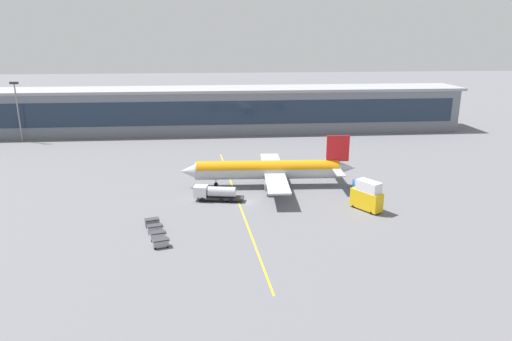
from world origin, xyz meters
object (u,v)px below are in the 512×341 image
main_airliner (269,170)px  baggage_cart_1 (158,235)px  baggage_cart_0 (161,243)px  baggage_cart_3 (152,222)px  baggage_cart_2 (155,229)px  catering_lift (367,196)px  crew_van (358,187)px  fuel_tanker (215,193)px

main_airliner → baggage_cart_1: (-23.09, -28.35, -3.25)m
baggage_cart_0 → baggage_cart_3: size_ratio=1.00×
main_airliner → baggage_cart_0: (-22.24, -31.44, -3.25)m
main_airliner → baggage_cart_2: (-23.95, -25.27, -3.25)m
baggage_cart_2 → baggage_cart_0: bearing=-74.5°
catering_lift → baggage_cart_3: catering_lift is taller
main_airliner → baggage_cart_1: bearing=-129.2°
main_airliner → crew_van: main_airliner is taller
main_airliner → fuel_tanker: size_ratio=3.80×
crew_van → baggage_cart_2: crew_van is taller
crew_van → baggage_cart_3: crew_van is taller
fuel_tanker → baggage_cart_0: 24.19m
catering_lift → fuel_tanker: bearing=165.0°
catering_lift → baggage_cart_2: size_ratio=2.40×
baggage_cart_1 → main_airliner: bearing=50.8°
baggage_cart_0 → baggage_cart_1: same height
baggage_cart_2 → crew_van: bearing=23.3°
main_airliner → catering_lift: bearing=-43.7°
catering_lift → baggage_cart_2: 43.05m
fuel_tanker → baggage_cart_2: fuel_tanker is taller
main_airliner → baggage_cart_1: size_ratio=14.19×
catering_lift → baggage_cart_0: size_ratio=2.40×
fuel_tanker → baggage_cart_1: fuel_tanker is taller
crew_van → baggage_cart_0: size_ratio=1.78×
baggage_cart_2 → baggage_cart_1: bearing=-74.5°
baggage_cart_1 → baggage_cart_3: 6.40m
main_airliner → baggage_cart_2: 34.97m
baggage_cart_3 → main_airliner: bearing=41.8°
catering_lift → crew_van: (1.77, 11.23, -1.75)m
baggage_cart_0 → crew_van: bearing=30.7°
baggage_cart_3 → crew_van: bearing=19.5°
catering_lift → baggage_cart_1: (-41.44, -10.80, -2.28)m
crew_van → baggage_cart_2: (-44.06, -18.95, -0.53)m
catering_lift → baggage_cart_3: bearing=-173.9°
baggage_cart_2 → baggage_cart_3: 3.20m
fuel_tanker → catering_lift: (31.09, -8.34, 1.32)m
baggage_cart_3 → baggage_cart_1: bearing=-74.5°
fuel_tanker → baggage_cart_1: (-10.34, -19.15, -0.96)m
main_airliner → baggage_cart_1: main_airliner is taller
fuel_tanker → baggage_cart_0: (-9.49, -22.23, -0.96)m
fuel_tanker → baggage_cart_0: bearing=-113.1°
main_airliner → baggage_cart_2: bearing=-133.5°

